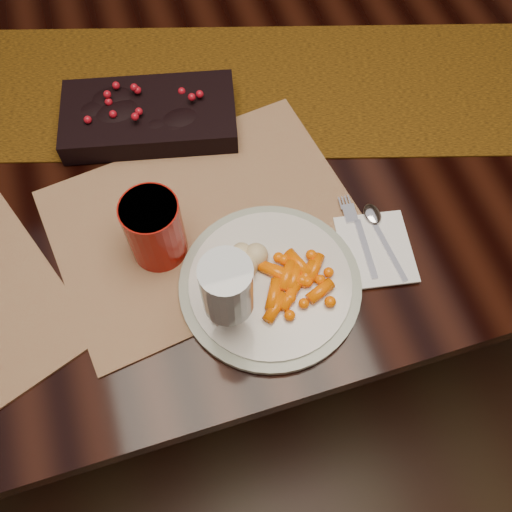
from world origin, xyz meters
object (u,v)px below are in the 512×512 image
object	(u,v)px
placemat_main	(204,221)
turkey_shreds	(233,307)
centerpiece	(149,114)
wine_glass	(229,302)
napkin	(376,249)
red_cup	(154,229)
baby_carrots	(294,283)
dinner_plate	(270,284)
mashed_potatoes	(242,255)
dining_table	(233,235)

from	to	relation	value
placemat_main	turkey_shreds	size ratio (longest dim) A/B	7.45
turkey_shreds	centerpiece	bearing A→B (deg)	95.89
centerpiece	wine_glass	xyz separation A→B (m)	(0.03, -0.42, 0.06)
napkin	red_cup	xyz separation A→B (m)	(-0.34, 0.11, 0.06)
turkey_shreds	baby_carrots	bearing A→B (deg)	5.50
centerpiece	baby_carrots	xyz separation A→B (m)	(0.14, -0.39, -0.01)
dinner_plate	turkey_shreds	xyz separation A→B (m)	(-0.07, -0.03, 0.01)
placemat_main	mashed_potatoes	distance (m)	0.11
wine_glass	mashed_potatoes	bearing A→B (deg)	63.83
placemat_main	napkin	world-z (taller)	napkin
centerpiece	mashed_potatoes	xyz separation A→B (m)	(0.08, -0.33, 0.01)
turkey_shreds	red_cup	distance (m)	0.17
centerpiece	placemat_main	world-z (taller)	centerpiece
baby_carrots	turkey_shreds	bearing A→B (deg)	-174.50
dining_table	centerpiece	xyz separation A→B (m)	(-0.13, 0.06, 0.41)
mashed_potatoes	red_cup	distance (m)	0.14
red_cup	placemat_main	bearing A→B (deg)	20.34
dining_table	napkin	bearing A→B (deg)	-61.24
dinner_plate	mashed_potatoes	bearing A→B (deg)	122.79
centerpiece	mashed_potatoes	bearing A→B (deg)	-76.58
placemat_main	baby_carrots	distance (m)	0.20
dinner_plate	napkin	size ratio (longest dim) A/B	2.15
dining_table	wine_glass	xyz separation A→B (m)	(-0.09, -0.36, 0.47)
turkey_shreds	dining_table	bearing A→B (deg)	76.18
dining_table	baby_carrots	size ratio (longest dim) A/B	17.30
mashed_potatoes	napkin	distance (m)	0.22
mashed_potatoes	napkin	world-z (taller)	mashed_potatoes
dining_table	napkin	xyz separation A→B (m)	(0.17, -0.31, 0.38)
placemat_main	dinner_plate	xyz separation A→B (m)	(0.07, -0.15, 0.01)
centerpiece	turkey_shreds	xyz separation A→B (m)	(0.04, -0.40, -0.01)
dinner_plate	napkin	bearing A→B (deg)	3.44
dining_table	placemat_main	world-z (taller)	placemat_main
centerpiece	wine_glass	bearing A→B (deg)	-85.66
dining_table	mashed_potatoes	distance (m)	0.50
red_cup	wine_glass	size ratio (longest dim) A/B	0.63
dining_table	napkin	world-z (taller)	napkin
centerpiece	turkey_shreds	distance (m)	0.41
red_cup	dining_table	bearing A→B (deg)	49.97
placemat_main	wine_glass	xyz separation A→B (m)	(-0.01, -0.19, 0.10)
baby_carrots	red_cup	bearing A→B (deg)	143.98
napkin	centerpiece	bearing A→B (deg)	138.55
centerpiece	mashed_potatoes	world-z (taller)	centerpiece
dinner_plate	red_cup	world-z (taller)	red_cup
baby_carrots	wine_glass	xyz separation A→B (m)	(-0.11, -0.03, 0.07)
centerpiece	dinner_plate	distance (m)	0.39
turkey_shreds	mashed_potatoes	bearing A→B (deg)	63.47
centerpiece	red_cup	distance (m)	0.26
placemat_main	red_cup	xyz separation A→B (m)	(-0.08, -0.03, 0.06)
dinner_plate	napkin	xyz separation A→B (m)	(0.19, 0.01, -0.01)
red_cup	mashed_potatoes	bearing A→B (deg)	-30.27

